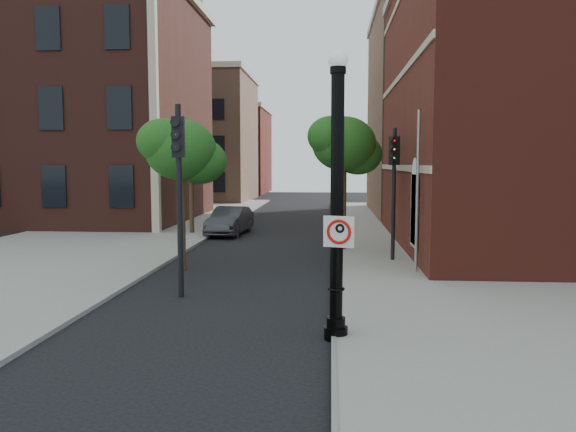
# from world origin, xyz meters

# --- Properties ---
(ground) EXTENTS (120.00, 120.00, 0.00)m
(ground) POSITION_xyz_m (0.00, 0.00, 0.00)
(ground) COLOR black
(ground) RESTS_ON ground
(sidewalk_right) EXTENTS (8.00, 60.00, 0.12)m
(sidewalk_right) POSITION_xyz_m (6.00, 10.00, 0.06)
(sidewalk_right) COLOR gray
(sidewalk_right) RESTS_ON ground
(sidewalk_left) EXTENTS (10.00, 50.00, 0.12)m
(sidewalk_left) POSITION_xyz_m (-9.00, 18.00, 0.06)
(sidewalk_left) COLOR gray
(sidewalk_left) RESTS_ON ground
(curb_edge) EXTENTS (0.10, 60.00, 0.14)m
(curb_edge) POSITION_xyz_m (2.05, 10.00, 0.07)
(curb_edge) COLOR gray
(curb_edge) RESTS_ON ground
(victorian_building) EXTENTS (18.60, 14.60, 17.95)m
(victorian_building) POSITION_xyz_m (-16.00, 23.97, 8.74)
(victorian_building) COLOR #54261F
(victorian_building) RESTS_ON ground
(bg_building_tan_a) EXTENTS (12.00, 12.00, 12.00)m
(bg_building_tan_a) POSITION_xyz_m (-12.00, 44.00, 6.00)
(bg_building_tan_a) COLOR #9A6F54
(bg_building_tan_a) RESTS_ON ground
(bg_building_red) EXTENTS (12.00, 12.00, 10.00)m
(bg_building_red) POSITION_xyz_m (-12.00, 58.00, 5.00)
(bg_building_red) COLOR maroon
(bg_building_red) RESTS_ON ground
(bg_building_tan_b) EXTENTS (22.00, 14.00, 14.00)m
(bg_building_tan_b) POSITION_xyz_m (16.00, 30.00, 7.00)
(bg_building_tan_b) COLOR #9A6F54
(bg_building_tan_b) RESTS_ON ground
(lamppost) EXTENTS (0.50, 0.50, 5.96)m
(lamppost) POSITION_xyz_m (2.10, 0.39, 2.75)
(lamppost) COLOR black
(lamppost) RESTS_ON ground
(no_parking_sign) EXTENTS (0.63, 0.19, 0.65)m
(no_parking_sign) POSITION_xyz_m (2.14, 0.24, 2.31)
(no_parking_sign) COLOR white
(no_parking_sign) RESTS_ON ground
(parked_car) EXTENTS (1.94, 4.50, 1.44)m
(parked_car) POSITION_xyz_m (-3.24, 17.37, 0.72)
(parked_car) COLOR #2F2F34
(parked_car) RESTS_ON ground
(traffic_signal_left) EXTENTS (0.37, 0.45, 5.28)m
(traffic_signal_left) POSITION_xyz_m (-2.16, 3.83, 3.56)
(traffic_signal_left) COLOR black
(traffic_signal_left) RESTS_ON ground
(traffic_signal_right) EXTENTS (0.39, 0.44, 4.98)m
(traffic_signal_right) POSITION_xyz_m (4.27, 9.69, 3.35)
(traffic_signal_right) COLOR black
(traffic_signal_right) RESTS_ON ground
(utility_pole) EXTENTS (0.11, 0.11, 5.43)m
(utility_pole) POSITION_xyz_m (4.80, 7.46, 2.72)
(utility_pole) COLOR #999999
(utility_pole) RESTS_ON ground
(street_tree_a) EXTENTS (2.88, 2.60, 5.19)m
(street_tree_a) POSITION_xyz_m (-3.11, 7.72, 4.10)
(street_tree_a) COLOR #362415
(street_tree_a) RESTS_ON ground
(street_tree_b) EXTENTS (2.79, 2.53, 5.03)m
(street_tree_b) POSITION_xyz_m (-5.16, 17.19, 3.97)
(street_tree_b) COLOR #362415
(street_tree_b) RESTS_ON ground
(street_tree_c) EXTENTS (3.11, 2.81, 5.61)m
(street_tree_c) POSITION_xyz_m (2.53, 12.20, 4.43)
(street_tree_c) COLOR #362415
(street_tree_c) RESTS_ON ground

